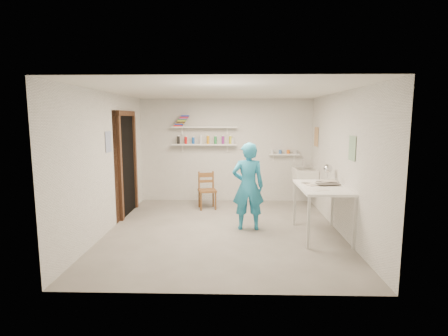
{
  "coord_description": "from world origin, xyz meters",
  "views": [
    {
      "loc": [
        0.17,
        -5.92,
        1.96
      ],
      "look_at": [
        0.0,
        0.4,
        1.05
      ],
      "focal_mm": 28.0,
      "sensor_mm": 36.0,
      "label": 1
    }
  ],
  "objects_px": {
    "man": "(248,186)",
    "work_table": "(322,211)",
    "wall_clock": "(248,170)",
    "desk_lamp": "(328,169)",
    "wooden_chair": "(207,191)",
    "belfast_sink": "(305,176)"
  },
  "relations": [
    {
      "from": "wall_clock",
      "to": "belfast_sink",
      "type": "bearing_deg",
      "value": 44.71
    },
    {
      "from": "wooden_chair",
      "to": "desk_lamp",
      "type": "relative_size",
      "value": 5.03
    },
    {
      "from": "man",
      "to": "work_table",
      "type": "bearing_deg",
      "value": 162.25
    },
    {
      "from": "man",
      "to": "wooden_chair",
      "type": "bearing_deg",
      "value": -61.16
    },
    {
      "from": "belfast_sink",
      "to": "wall_clock",
      "type": "xyz_separation_m",
      "value": [
        -1.31,
        -1.39,
        0.33
      ]
    },
    {
      "from": "man",
      "to": "work_table",
      "type": "distance_m",
      "value": 1.3
    },
    {
      "from": "work_table",
      "to": "desk_lamp",
      "type": "height_order",
      "value": "desk_lamp"
    },
    {
      "from": "man",
      "to": "desk_lamp",
      "type": "bearing_deg",
      "value": -175.29
    },
    {
      "from": "belfast_sink",
      "to": "work_table",
      "type": "xyz_separation_m",
      "value": [
        -0.11,
        -1.95,
        -0.28
      ]
    },
    {
      "from": "wall_clock",
      "to": "man",
      "type": "bearing_deg",
      "value": -93.87
    },
    {
      "from": "wall_clock",
      "to": "desk_lamp",
      "type": "relative_size",
      "value": 1.75
    },
    {
      "from": "desk_lamp",
      "to": "wall_clock",
      "type": "bearing_deg",
      "value": 177.79
    },
    {
      "from": "man",
      "to": "wall_clock",
      "type": "bearing_deg",
      "value": -93.87
    },
    {
      "from": "belfast_sink",
      "to": "man",
      "type": "xyz_separation_m",
      "value": [
        -1.32,
        -1.61,
        0.07
      ]
    },
    {
      "from": "man",
      "to": "work_table",
      "type": "relative_size",
      "value": 1.21
    },
    {
      "from": "belfast_sink",
      "to": "work_table",
      "type": "bearing_deg",
      "value": -93.22
    },
    {
      "from": "wall_clock",
      "to": "work_table",
      "type": "relative_size",
      "value": 0.22
    },
    {
      "from": "belfast_sink",
      "to": "desk_lamp",
      "type": "distance_m",
      "value": 1.49
    },
    {
      "from": "wall_clock",
      "to": "wooden_chair",
      "type": "bearing_deg",
      "value": 123.6
    },
    {
      "from": "man",
      "to": "work_table",
      "type": "height_order",
      "value": "man"
    },
    {
      "from": "work_table",
      "to": "desk_lamp",
      "type": "bearing_deg",
      "value": 67.58
    },
    {
      "from": "wall_clock",
      "to": "work_table",
      "type": "bearing_deg",
      "value": -27.01
    }
  ]
}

